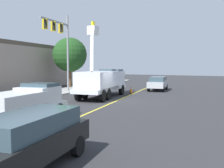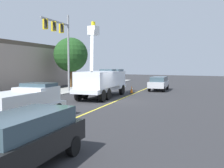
# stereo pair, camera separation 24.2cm
# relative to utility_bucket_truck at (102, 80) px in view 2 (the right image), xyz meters

# --- Properties ---
(ground) EXTENTS (120.00, 120.00, 0.00)m
(ground) POSITION_rel_utility_bucket_truck_xyz_m (-1.63, -2.42, -1.63)
(ground) COLOR #2D2D30
(sidewalk_far_side) EXTENTS (59.73, 13.84, 0.12)m
(sidewalk_far_side) POSITION_rel_utility_bucket_truck_xyz_m (-3.08, 5.90, -1.57)
(sidewalk_far_side) COLOR #9E9E99
(sidewalk_far_side) RESTS_ON ground
(lane_centre_stripe) EXTENTS (49.29, 8.73, 0.01)m
(lane_centre_stripe) POSITION_rel_utility_bucket_truck_xyz_m (-1.63, -2.42, -1.62)
(lane_centre_stripe) COLOR yellow
(lane_centre_stripe) RESTS_ON ground
(utility_bucket_truck) EXTENTS (8.51, 4.13, 7.54)m
(utility_bucket_truck) POSITION_rel_utility_bucket_truck_xyz_m (0.00, 0.00, 0.00)
(utility_bucket_truck) COLOR white
(utility_bucket_truck) RESTS_ON ground
(service_pickup_truck) EXTENTS (5.88, 3.03, 2.06)m
(service_pickup_truck) POSITION_rel_utility_bucket_truck_xyz_m (-11.57, -2.05, -0.51)
(service_pickup_truck) COLOR silver
(service_pickup_truck) RESTS_ON ground
(passing_minivan) EXTENTS (5.05, 2.70, 1.69)m
(passing_minivan) POSITION_rel_utility_bucket_truck_xyz_m (9.06, -2.61, -0.65)
(passing_minivan) COLOR silver
(passing_minivan) RESTS_ON ground
(trailing_sedan) EXTENTS (5.05, 2.70, 1.69)m
(trailing_sedan) POSITION_rel_utility_bucket_truck_xyz_m (-15.99, -6.97, -0.65)
(trailing_sedan) COLOR black
(trailing_sedan) RESTS_ON ground
(traffic_cone_leading) EXTENTS (0.40, 0.40, 0.80)m
(traffic_cone_leading) POSITION_rel_utility_bucket_truck_xyz_m (-14.27, -4.65, -1.23)
(traffic_cone_leading) COLOR black
(traffic_cone_leading) RESTS_ON ground
(traffic_cone_mid_front) EXTENTS (0.40, 0.40, 0.84)m
(traffic_cone_mid_front) POSITION_rel_utility_bucket_truck_xyz_m (4.61, -0.99, -1.21)
(traffic_cone_mid_front) COLOR black
(traffic_cone_mid_front) RESTS_ON ground
(traffic_signal_mast) EXTENTS (5.30, 1.17, 8.75)m
(traffic_signal_mast) POSITION_rel_utility_bucket_truck_xyz_m (0.51, 5.49, 4.29)
(traffic_signal_mast) COLOR gray
(traffic_signal_mast) RESTS_ON ground
(street_tree_right) EXTENTS (4.65, 4.65, 6.87)m
(street_tree_right) POSITION_rel_utility_bucket_truck_xyz_m (6.74, 9.16, 2.91)
(street_tree_right) COLOR brown
(street_tree_right) RESTS_ON ground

